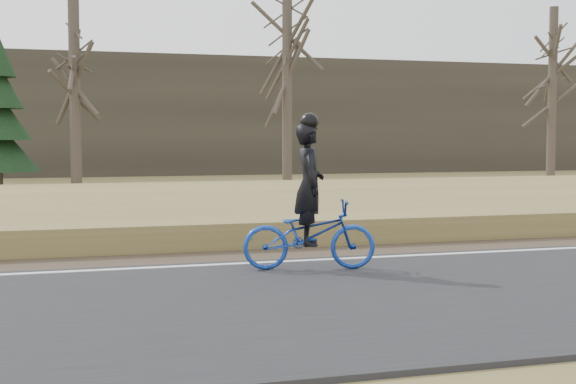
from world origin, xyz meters
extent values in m
plane|color=olive|center=(0.00, 0.00, 0.00)|extent=(120.00, 120.00, 0.00)
cube|color=black|center=(0.00, -2.50, 0.03)|extent=(120.00, 6.00, 0.06)
cube|color=silver|center=(0.00, 0.20, 0.07)|extent=(120.00, 0.12, 0.01)
cube|color=#473A2B|center=(0.00, 1.20, 0.02)|extent=(120.00, 1.60, 0.04)
cube|color=olive|center=(0.00, 4.20, 0.22)|extent=(120.00, 5.00, 0.44)
cube|color=slate|center=(0.00, 8.00, 0.23)|extent=(120.00, 3.00, 0.45)
cube|color=black|center=(0.00, 8.00, 0.52)|extent=(120.00, 2.40, 0.14)
cube|color=brown|center=(0.00, 7.28, 0.67)|extent=(120.00, 0.07, 0.15)
cube|color=brown|center=(0.00, 8.72, 0.67)|extent=(120.00, 0.07, 0.15)
cube|color=#383328|center=(0.00, 30.00, 3.00)|extent=(120.00, 4.00, 6.00)
imported|color=navy|center=(0.40, -0.56, 0.56)|extent=(1.99, 1.06, 0.99)
imported|color=black|center=(0.40, -0.56, 1.28)|extent=(0.54, 0.71, 1.74)
sphere|color=black|center=(0.40, -0.56, 2.17)|extent=(0.26, 0.26, 0.26)
cylinder|color=#494035|center=(-2.32, 14.51, 3.27)|extent=(0.36, 0.36, 6.54)
cylinder|color=#494035|center=(5.26, 16.83, 3.91)|extent=(0.36, 0.36, 7.82)
cylinder|color=#494035|center=(15.82, 15.89, 3.49)|extent=(0.36, 0.36, 6.99)
camera|label=1|loc=(-3.15, -11.37, 1.97)|focal=50.00mm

